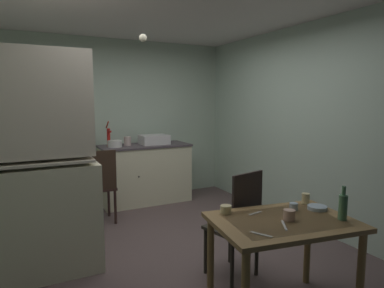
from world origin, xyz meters
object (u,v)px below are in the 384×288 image
(sink_basin, at_px, (154,139))
(mug_dark, at_px, (226,209))
(chair_by_counter, at_px, (100,185))
(mixing_bowl_counter, at_px, (115,144))
(serving_bowl_wide, at_px, (317,208))
(dining_table, at_px, (283,233))
(chair_far_side, at_px, (238,223))
(hand_pump, at_px, (109,136))
(hutch_cabinet, at_px, (40,173))
(glass_bottle, at_px, (343,206))

(sink_basin, distance_m, mug_dark, 2.98)
(chair_by_counter, bearing_deg, mixing_bowl_counter, 59.29)
(sink_basin, xyz_separation_m, serving_bowl_wide, (0.22, -3.19, -0.25))
(dining_table, distance_m, chair_far_side, 0.60)
(sink_basin, xyz_separation_m, hand_pump, (-0.72, 0.05, 0.09))
(mixing_bowl_counter, height_order, chair_far_side, mixing_bowl_counter)
(chair_far_side, xyz_separation_m, chair_by_counter, (-0.82, 1.98, 0.00))
(hutch_cabinet, xyz_separation_m, hand_pump, (1.07, 1.83, 0.12))
(hand_pump, distance_m, mixing_bowl_counter, 0.17)
(dining_table, height_order, mug_dark, mug_dark)
(hand_pump, xyz_separation_m, mixing_bowl_counter, (0.07, -0.10, -0.12))
(mixing_bowl_counter, distance_m, glass_bottle, 3.51)
(hand_pump, relative_size, serving_bowl_wide, 2.47)
(mixing_bowl_counter, height_order, glass_bottle, mixing_bowl_counter)
(mixing_bowl_counter, relative_size, mug_dark, 2.44)
(dining_table, relative_size, serving_bowl_wide, 7.30)
(hutch_cabinet, xyz_separation_m, mixing_bowl_counter, (1.14, 1.74, 0.00))
(sink_basin, distance_m, chair_by_counter, 1.32)
(dining_table, bearing_deg, hutch_cabinet, 137.39)
(mixing_bowl_counter, bearing_deg, serving_bowl_wide, -74.53)
(glass_bottle, bearing_deg, mug_dark, 143.06)
(glass_bottle, bearing_deg, hand_pump, 104.67)
(hand_pump, bearing_deg, hutch_cabinet, -120.27)
(sink_basin, bearing_deg, serving_bowl_wide, -86.12)
(chair_by_counter, relative_size, serving_bowl_wide, 6.35)
(hutch_cabinet, height_order, chair_by_counter, hutch_cabinet)
(mixing_bowl_counter, distance_m, mug_dark, 2.89)
(sink_basin, xyz_separation_m, mug_dark, (-0.50, -2.93, -0.23))
(sink_basin, relative_size, hand_pump, 1.13)
(mixing_bowl_counter, distance_m, chair_far_side, 2.69)
(mixing_bowl_counter, relative_size, glass_bottle, 0.83)
(sink_basin, distance_m, hand_pump, 0.73)
(hutch_cabinet, height_order, dining_table, hutch_cabinet)
(hutch_cabinet, height_order, mug_dark, hutch_cabinet)
(chair_far_side, bearing_deg, hutch_cabinet, 151.22)
(dining_table, bearing_deg, hand_pump, 99.00)
(chair_far_side, relative_size, glass_bottle, 3.89)
(mug_dark, height_order, glass_bottle, glass_bottle)
(sink_basin, relative_size, mixing_bowl_counter, 2.03)
(hand_pump, bearing_deg, chair_far_side, -79.12)
(hutch_cabinet, height_order, sink_basin, hutch_cabinet)
(hand_pump, height_order, chair_far_side, hand_pump)
(chair_by_counter, xyz_separation_m, serving_bowl_wide, (1.24, -2.52, 0.23))
(dining_table, distance_m, serving_bowl_wide, 0.44)
(mug_dark, bearing_deg, dining_table, -46.49)
(sink_basin, bearing_deg, mixing_bowl_counter, -175.62)
(hutch_cabinet, distance_m, glass_bottle, 2.59)
(sink_basin, height_order, chair_far_side, sink_basin)
(chair_far_side, distance_m, chair_by_counter, 2.15)
(mixing_bowl_counter, relative_size, chair_far_side, 0.21)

